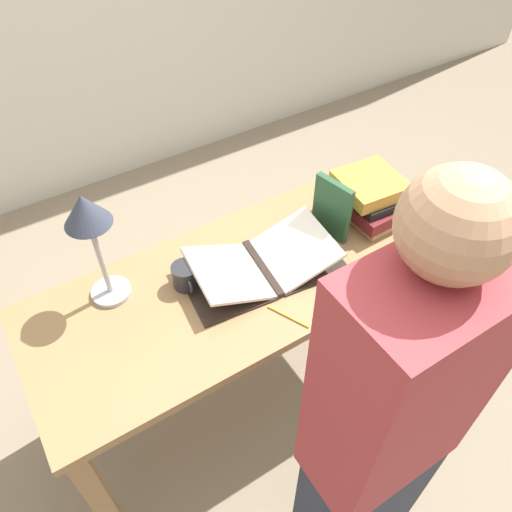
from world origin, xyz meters
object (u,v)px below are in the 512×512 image
Objects in this scene: open_book at (263,264)px; person_reader at (377,448)px; book_standing_upright at (332,209)px; reading_lamp at (89,223)px; pencil at (288,317)px; coffee_mug at (185,276)px; book_stack_tall at (367,197)px.

open_book is 0.70m from person_reader.
book_standing_upright is 0.82m from reading_lamp.
pencil is 0.08× the size of person_reader.
pencil is (0.21, -0.29, -0.04)m from coffee_mug.
book_stack_tall is 0.99m from reading_lamp.
person_reader is (-0.06, -0.48, 0.04)m from pencil.
coffee_mug is 0.84× the size of pencil.
book_standing_upright is 0.44m from pencil.
book_stack_tall is 0.93m from person_reader.
book_stack_tall is at bearing -8.50° from reading_lamp.
open_book is 1.38× the size of reading_lamp.
reading_lamp reaches higher than book_standing_upright.
reading_lamp is (-0.96, 0.14, 0.22)m from book_stack_tall.
coffee_mug is (-0.25, 0.08, 0.01)m from open_book.
pencil is at bearing -94.96° from open_book.
book_stack_tall is 2.03× the size of pencil.
book_standing_upright reaches higher than pencil.
pencil is at bearing -154.73° from book_stack_tall.
book_stack_tall is 0.73m from coffee_mug.
open_book is 0.22m from pencil.
pencil is (-0.04, -0.21, -0.02)m from open_book.
book_stack_tall reaches higher than open_book.
book_stack_tall is 0.68× the size of reading_lamp.
person_reader is at bearing -66.82° from reading_lamp.
book_standing_upright reaches higher than coffee_mug.
open_book is 2.45× the size of book_standing_upright.
coffee_mug is 0.36m from pencil.
open_book is 4.13× the size of pencil.
reading_lamp is at bearing 171.50° from book_stack_tall.
pencil is (-0.35, -0.24, -0.11)m from book_standing_upright.
coffee_mug is at bearing 125.60° from pencil.
pencil is 0.48m from person_reader.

